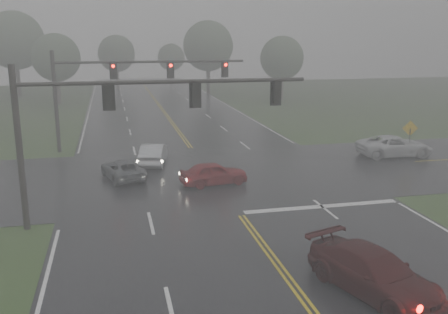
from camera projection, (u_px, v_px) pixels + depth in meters
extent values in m
cube|color=black|center=(217.00, 183.00, 30.63)|extent=(18.00, 160.00, 0.02)
cube|color=black|center=(210.00, 174.00, 32.52)|extent=(120.00, 14.00, 0.02)
cube|color=silver|center=(322.00, 207.00, 26.28)|extent=(8.50, 0.50, 0.01)
imported|color=#36090A|center=(372.00, 293.00, 17.45)|extent=(3.73, 5.69, 1.53)
imported|color=maroon|center=(214.00, 185.00, 30.26)|extent=(4.27, 2.19, 1.39)
imported|color=silver|center=(154.00, 164.00, 35.08)|extent=(2.44, 4.71, 1.48)
imported|color=#4F5256|center=(123.00, 179.00, 31.49)|extent=(3.03, 4.68, 1.20)
imported|color=silver|center=(394.00, 156.00, 37.47)|extent=(5.69, 2.91, 1.54)
cylinder|color=black|center=(19.00, 150.00, 22.42)|extent=(0.30, 0.30, 7.59)
cylinder|color=black|center=(13.00, 84.00, 21.72)|extent=(0.19, 0.19, 0.84)
cylinder|color=black|center=(167.00, 82.00, 23.18)|extent=(13.46, 0.19, 0.19)
cube|color=black|center=(109.00, 97.00, 22.75)|extent=(0.36, 0.30, 1.11)
cube|color=black|center=(109.00, 96.00, 22.91)|extent=(0.58, 0.03, 1.32)
cube|color=black|center=(196.00, 95.00, 23.62)|extent=(0.36, 0.30, 1.11)
cube|color=black|center=(195.00, 94.00, 23.78)|extent=(0.58, 0.03, 1.32)
cube|color=black|center=(277.00, 93.00, 24.48)|extent=(0.36, 0.30, 1.11)
cube|color=black|center=(276.00, 92.00, 24.64)|extent=(0.58, 0.03, 1.32)
cylinder|color=black|center=(56.00, 102.00, 37.97)|extent=(0.30, 0.30, 7.75)
cylinder|color=black|center=(53.00, 62.00, 37.26)|extent=(0.19, 0.19, 0.86)
cylinder|color=black|center=(152.00, 62.00, 38.86)|extent=(14.74, 0.19, 0.19)
cube|color=black|center=(113.00, 71.00, 38.38)|extent=(0.37, 0.30, 1.13)
cube|color=black|center=(113.00, 71.00, 38.54)|extent=(0.59, 0.03, 1.35)
cylinder|color=#FF0C05|center=(113.00, 66.00, 38.13)|extent=(0.24, 0.06, 0.24)
cube|color=black|center=(171.00, 70.00, 39.33)|extent=(0.37, 0.30, 1.13)
cube|color=black|center=(170.00, 70.00, 39.49)|extent=(0.59, 0.03, 1.35)
cylinder|color=#FF0C05|center=(171.00, 65.00, 39.08)|extent=(0.24, 0.06, 0.24)
cube|color=black|center=(225.00, 69.00, 40.27)|extent=(0.37, 0.30, 1.13)
cube|color=black|center=(225.00, 69.00, 40.44)|extent=(0.59, 0.03, 1.35)
cylinder|color=#FF0C05|center=(226.00, 65.00, 40.03)|extent=(0.24, 0.06, 0.24)
cylinder|color=black|center=(409.00, 143.00, 36.83)|extent=(0.07, 0.07, 2.19)
cube|color=#E2AE0D|center=(410.00, 128.00, 36.60)|extent=(1.13, 0.28, 1.15)
cylinder|color=#2F271E|center=(59.00, 91.00, 66.39)|extent=(0.56, 0.56, 3.54)
sphere|color=#374E34|center=(56.00, 57.00, 65.37)|extent=(6.29, 6.29, 6.29)
cylinder|color=#2F271E|center=(208.00, 81.00, 76.93)|extent=(0.58, 0.58, 4.29)
sphere|color=#374E34|center=(208.00, 46.00, 75.70)|extent=(7.62, 7.62, 7.62)
cylinder|color=#2F271E|center=(118.00, 79.00, 85.48)|extent=(0.55, 0.55, 3.49)
sphere|color=#374E34|center=(116.00, 53.00, 84.48)|extent=(6.20, 6.20, 6.20)
cylinder|color=#2F271E|center=(281.00, 88.00, 70.27)|extent=(0.58, 0.58, 3.41)
sphere|color=#374E34|center=(282.00, 58.00, 69.29)|extent=(6.06, 6.06, 6.06)
cylinder|color=#2F271E|center=(19.00, 80.00, 74.34)|extent=(0.56, 0.56, 4.78)
sphere|color=#374E34|center=(15.00, 40.00, 72.97)|extent=(8.50, 8.50, 8.50)
cylinder|color=#2F271E|center=(172.00, 76.00, 95.60)|extent=(0.57, 0.57, 2.87)
sphere|color=#374E34|center=(171.00, 57.00, 94.78)|extent=(5.11, 5.11, 5.11)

